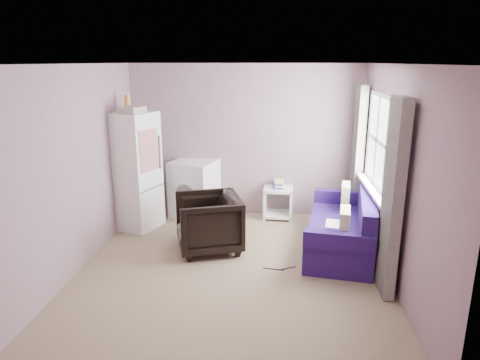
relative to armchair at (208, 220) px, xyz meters
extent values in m
cube|color=#9A8264|center=(0.38, -0.57, -0.44)|extent=(3.80, 4.20, 0.02)
cube|color=silver|center=(0.38, -0.57, 2.08)|extent=(3.80, 4.20, 0.02)
cube|color=gray|center=(0.38, 1.54, 0.82)|extent=(3.80, 0.02, 2.50)
cube|color=gray|center=(0.38, -2.68, 0.82)|extent=(3.80, 0.02, 2.50)
cube|color=gray|center=(-1.53, -0.57, 0.82)|extent=(0.02, 4.20, 2.50)
cube|color=gray|center=(2.29, -0.57, 0.82)|extent=(0.02, 4.20, 2.50)
cube|color=white|center=(2.27, 0.13, 1.07)|extent=(0.01, 1.60, 1.20)
imported|color=black|center=(0.00, 0.00, 0.00)|extent=(1.00, 1.03, 0.86)
cube|color=white|center=(-1.25, 0.74, 0.47)|extent=(0.79, 0.79, 1.80)
cube|color=#605B64|center=(-0.96, 0.63, 0.24)|extent=(0.20, 0.55, 0.02)
cube|color=#605B64|center=(-0.88, 0.85, 0.76)|extent=(0.03, 0.04, 0.52)
cube|color=silver|center=(-0.96, 0.60, 0.83)|extent=(0.15, 0.41, 0.62)
cylinder|color=orange|center=(-1.31, 0.82, 1.50)|extent=(0.11, 0.11, 0.25)
cube|color=#ACADA3|center=(-1.17, 0.60, 1.42)|extent=(0.36, 0.38, 0.09)
cube|color=white|center=(-0.44, 1.33, 0.04)|extent=(0.84, 0.84, 0.95)
cube|color=#605B64|center=(-0.45, 1.30, 0.49)|extent=(0.77, 0.76, 0.06)
cylinder|color=#605B64|center=(-0.54, 1.00, 0.05)|extent=(0.31, 0.11, 0.31)
cube|color=white|center=(0.95, 1.35, 0.07)|extent=(0.49, 0.49, 0.04)
cube|color=white|center=(0.95, 1.35, -0.37)|extent=(0.49, 0.49, 0.04)
cube|color=white|center=(0.74, 1.36, -0.17)|extent=(0.06, 0.47, 0.52)
cube|color=white|center=(1.17, 1.34, -0.17)|extent=(0.06, 0.47, 0.52)
cube|color=#25309D|center=(0.95, 1.35, 0.10)|extent=(0.17, 0.24, 0.03)
cube|color=#ECEA9D|center=(0.97, 1.35, 0.13)|extent=(0.17, 0.24, 0.03)
cube|color=#25309D|center=(0.94, 1.36, 0.17)|extent=(0.18, 0.25, 0.03)
cube|color=#ECEA9D|center=(0.96, 1.34, 0.20)|extent=(0.17, 0.24, 0.03)
cube|color=navy|center=(1.80, 0.15, -0.23)|extent=(1.10, 1.88, 0.39)
cube|color=navy|center=(2.13, 0.09, 0.18)|extent=(0.45, 1.78, 0.43)
cube|color=navy|center=(1.67, -0.70, 0.06)|extent=(0.85, 0.27, 0.20)
cube|color=navy|center=(1.93, 0.99, 0.06)|extent=(0.85, 0.27, 0.20)
cube|color=#F0EDB6|center=(1.76, -0.43, 0.16)|extent=(0.18, 0.41, 0.39)
cube|color=#F0EDB6|center=(1.94, 0.70, 0.16)|extent=(0.18, 0.41, 0.39)
cube|color=white|center=(1.71, 0.06, -0.02)|extent=(0.27, 0.36, 0.02)
cube|color=silver|center=(1.83, 0.04, 0.09)|extent=(0.11, 0.33, 0.22)
cube|color=white|center=(2.20, 0.13, 0.44)|extent=(0.14, 1.70, 0.04)
cube|color=white|center=(2.25, 0.13, 0.47)|extent=(0.02, 1.68, 0.05)
cube|color=white|center=(2.25, 0.13, 1.07)|extent=(0.02, 1.68, 0.05)
cube|color=white|center=(2.25, 0.13, 1.67)|extent=(0.02, 1.68, 0.05)
cube|color=white|center=(2.25, -0.67, 1.07)|extent=(0.02, 0.05, 1.20)
cube|color=white|center=(2.25, -0.13, 1.07)|extent=(0.02, 0.05, 1.20)
cube|color=white|center=(2.25, 0.40, 1.07)|extent=(0.02, 0.05, 1.20)
cube|color=white|center=(2.25, 0.93, 1.07)|extent=(0.02, 0.05, 1.20)
cube|color=beige|center=(2.16, -0.95, 0.67)|extent=(0.12, 0.46, 2.18)
cube|color=beige|center=(2.16, 1.21, 0.67)|extent=(0.12, 0.46, 2.18)
cylinder|color=black|center=(1.07, -0.51, -0.42)|extent=(0.25, 0.13, 0.01)
cylinder|color=black|center=(0.91, -0.54, -0.42)|extent=(0.27, 0.05, 0.01)
camera|label=1|loc=(0.92, -5.43, 2.10)|focal=32.00mm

